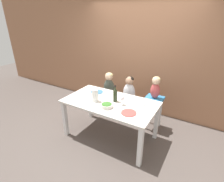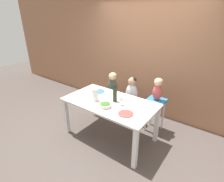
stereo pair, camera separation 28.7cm
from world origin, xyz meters
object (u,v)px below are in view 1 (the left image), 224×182
dinner_plate_back_right (139,103)px  wine_bottle (115,95)px  paper_towel_roll (95,95)px  wine_glass_near (122,99)px  chair_far_center (129,105)px  dinner_plate_front_left (81,98)px  dinner_plate_back_left (97,92)px  dinner_plate_front_right (129,113)px  salad_bowl_large (107,105)px  chair_right_highchair (154,104)px  person_child_center (129,89)px  person_child_left (109,85)px  person_baby_right (156,86)px  chair_far_left (109,100)px

dinner_plate_back_right → wine_bottle: bearing=-158.6°
paper_towel_roll → wine_glass_near: (0.48, 0.13, 0.00)m
wine_bottle → chair_far_center: bearing=92.8°
dinner_plate_front_left → paper_towel_roll: bearing=10.1°
chair_far_center → wine_glass_near: bearing=-74.3°
dinner_plate_back_left → dinner_plate_front_right: (0.91, -0.41, 0.00)m
salad_bowl_large → wine_glass_near: bearing=51.2°
chair_right_highchair → wine_glass_near: 0.86m
wine_bottle → dinner_plate_front_right: bearing=-32.6°
person_child_center → wine_bottle: 0.67m
paper_towel_roll → dinner_plate_back_left: size_ratio=0.93×
chair_far_center → wine_bottle: (0.03, -0.65, 0.50)m
wine_bottle → dinner_plate_back_right: 0.45m
dinner_plate_front_left → dinner_plate_back_left: size_ratio=1.00×
dinner_plate_back_right → paper_towel_roll: bearing=-154.9°
person_child_left → wine_glass_near: person_child_left is taller
wine_bottle → dinner_plate_front_left: 0.66m
chair_right_highchair → dinner_plate_back_right: bearing=-103.3°
person_baby_right → person_child_center: bearing=-179.9°
salad_bowl_large → chair_far_center: bearing=91.2°
person_child_left → chair_far_center: bearing=-0.1°
dinner_plate_back_left → person_child_left: bearing=91.3°
dinner_plate_back_right → dinner_plate_front_right: size_ratio=1.00×
dinner_plate_back_left → person_baby_right: bearing=25.2°
chair_right_highchair → wine_bottle: (-0.52, -0.65, 0.34)m
dinner_plate_back_right → dinner_plate_front_right: 0.41m
wine_glass_near → paper_towel_roll: bearing=-164.8°
chair_far_center → dinner_plate_front_left: (-0.58, -0.88, 0.39)m
dinner_plate_back_right → dinner_plate_front_right: (-0.01, -0.41, 0.00)m
paper_towel_roll → person_baby_right: bearing=44.9°
wine_glass_near → person_baby_right: bearing=63.1°
person_child_center → dinner_plate_back_right: person_child_center is taller
dinner_plate_back_right → chair_far_center: bearing=131.4°
salad_bowl_large → person_baby_right: bearing=60.0°
dinner_plate_back_left → dinner_plate_back_right: bearing=-0.3°
paper_towel_roll → salad_bowl_large: paper_towel_roll is taller
chair_far_left → person_child_left: bearing=90.0°
wine_glass_near → dinner_plate_back_left: wine_glass_near is taller
chair_far_left → dinner_plate_back_right: dinner_plate_back_right is taller
person_child_center → dinner_plate_front_right: (0.42, -0.90, 0.02)m
chair_right_highchair → wine_bottle: 0.90m
chair_right_highchair → paper_towel_roll: 1.22m
wine_glass_near → salad_bowl_large: (-0.18, -0.22, -0.08)m
person_child_left → paper_towel_roll: (0.22, -0.83, 0.13)m
wine_bottle → dinner_plate_back_right: (0.40, 0.16, -0.11)m
chair_far_center → person_child_left: (-0.50, 0.00, 0.37)m
dinner_plate_back_right → dinner_plate_front_left: bearing=-159.0°
wine_glass_near → salad_bowl_large: size_ratio=0.83×
chair_far_left → dinner_plate_back_right: bearing=-27.8°
chair_far_center → dinner_plate_back_left: dinner_plate_back_left is taller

